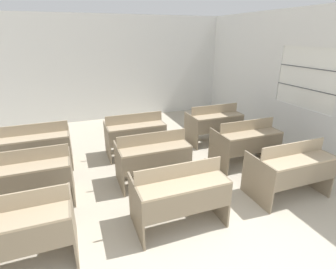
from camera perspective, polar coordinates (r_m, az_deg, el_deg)
The scene contains 11 objects.
wall_back at distance 8.34m, azimuth -11.71°, elevation 13.81°, with size 6.99×0.06×3.06m.
wall_right_with_window at distance 6.87m, azimuth 24.42°, elevation 10.86°, with size 0.06×6.75×3.06m.
bench_front_left at distance 3.53m, azimuth -30.34°, elevation -17.49°, with size 1.23×0.74×0.94m.
bench_front_center at distance 3.65m, azimuth 2.49°, elevation -12.79°, with size 1.23×0.74×0.94m.
bench_front_right at distance 4.70m, azimuth 25.10°, elevation -6.76°, with size 1.23×0.74×0.94m.
bench_second_left at distance 4.56m, azimuth -27.99°, elevation -8.15°, with size 1.23×0.74×0.94m.
bench_second_center at distance 4.66m, azimuth -3.32°, elevation -4.88°, with size 1.23×0.74×0.94m.
bench_second_right at distance 5.50m, azimuth 16.61°, elevation -1.55°, with size 1.23×0.74×0.94m.
bench_third_left at distance 5.68m, azimuth -26.66°, elevation -2.28°, with size 1.23×0.74×0.94m.
bench_third_center at distance 5.74m, azimuth -7.16°, elevation 0.15°, with size 1.23×0.74×0.94m.
bench_third_right at distance 6.48m, azimuth 10.01°, elevation 2.44°, with size 1.23×0.74×0.94m.
Camera 1 is at (-1.34, -1.40, 2.52)m, focal length 28.00 mm.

